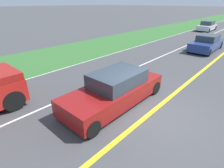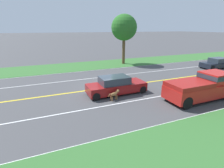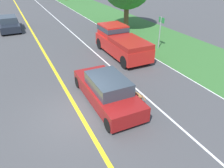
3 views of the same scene
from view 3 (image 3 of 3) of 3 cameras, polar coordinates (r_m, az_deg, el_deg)
The scene contains 9 objects.
ground_plane at distance 10.06m, azimuth -8.26°, elevation -8.04°, with size 400.00×400.00×0.00m, color #424244.
centre_divider_line at distance 10.06m, azimuth -8.26°, elevation -8.02°, with size 0.18×160.00×0.01m, color yellow.
lane_edge_line_right at distance 13.43m, azimuth 21.29°, elevation 0.33°, with size 0.14×160.00×0.01m, color white.
lane_dash_same_dir at distance 11.34m, azimuth 8.75°, elevation -3.35°, with size 0.10×160.00×0.01m, color white.
ego_car at distance 10.48m, azimuth -1.28°, elevation -1.72°, with size 1.83×4.77×1.42m.
dog at distance 10.60m, azimuth 6.21°, elevation -2.65°, with size 0.42×1.10×0.77m.
pickup_truck at distance 16.21m, azimuth 2.26°, elevation 11.01°, with size 2.04×5.29×1.94m.
oncoming_car at distance 25.08m, azimuth -25.28°, elevation 14.04°, with size 1.84×4.51×1.34m.
street_sign at distance 17.65m, azimuth 12.50°, elevation 13.85°, with size 0.11×0.64×2.49m.
Camera 3 is at (-2.15, -7.76, 6.04)m, focal length 35.00 mm.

